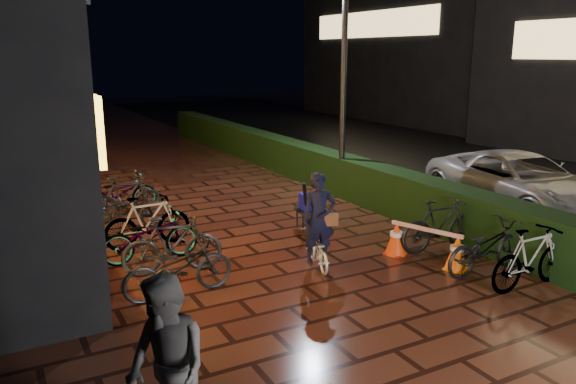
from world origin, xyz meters
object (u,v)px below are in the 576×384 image
van (520,182)px  cyclist (318,233)px  traffic_barrier (426,245)px  bystander_person (167,369)px  cart_assembly (310,203)px

van → cyclist: (-6.00, -0.89, -0.05)m
cyclist → traffic_barrier: cyclist is taller
bystander_person → cart_assembly: size_ratio=1.59×
van → cyclist: cyclist is taller
bystander_person → cyclist: bearing=119.4°
van → cart_assembly: van is taller
cyclist → cart_assembly: cyclist is taller
van → traffic_barrier: bearing=-154.1°
cart_assembly → bystander_person: bearing=-131.2°
van → traffic_barrier: size_ratio=3.11×
cyclist → van: bearing=8.4°
cart_assembly → cyclist: bearing=-117.1°
cyclist → cart_assembly: (0.97, 1.90, -0.06)m
bystander_person → van: 10.44m
cyclist → cart_assembly: bearing=62.9°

